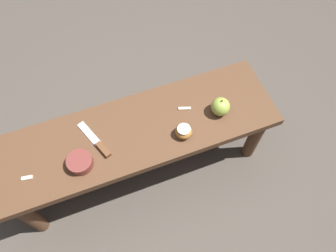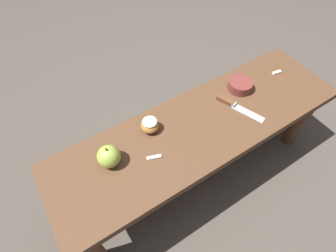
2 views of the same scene
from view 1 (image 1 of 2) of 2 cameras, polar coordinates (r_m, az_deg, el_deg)
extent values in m
plane|color=#4C443D|center=(1.87, -4.34, -6.90)|extent=(8.00, 8.00, 0.00)
cube|color=brown|center=(1.50, -5.37, -1.03)|extent=(1.30, 0.38, 0.04)
cylinder|color=brown|center=(1.70, -23.05, -14.23)|extent=(0.07, 0.07, 0.39)
cylinder|color=brown|center=(1.78, 14.88, -1.77)|extent=(0.07, 0.07, 0.39)
cylinder|color=brown|center=(1.81, -24.27, -6.54)|extent=(0.07, 0.07, 0.39)
cylinder|color=brown|center=(1.88, 11.24, 4.82)|extent=(0.07, 0.07, 0.39)
cube|color=#B7BABF|center=(1.51, -13.61, -1.25)|extent=(0.08, 0.14, 0.00)
cube|color=#B7BABF|center=(1.47, -12.12, -2.95)|extent=(0.03, 0.02, 0.02)
cube|color=brown|center=(1.45, -11.19, -4.03)|extent=(0.05, 0.08, 0.02)
sphere|color=#9EB747|center=(1.50, 9.13, 3.34)|extent=(0.09, 0.09, 0.09)
cylinder|color=#4C3319|center=(1.47, 9.38, 4.31)|extent=(0.01, 0.01, 0.02)
ellipsoid|color=#B27233|center=(1.44, 2.75, -0.96)|extent=(0.07, 0.07, 0.05)
cylinder|color=white|center=(1.42, 2.79, -0.49)|extent=(0.06, 0.06, 0.00)
cube|color=white|center=(1.50, -23.35, -8.30)|extent=(0.05, 0.02, 0.01)
cube|color=white|center=(1.53, 2.89, 3.06)|extent=(0.06, 0.03, 0.01)
cylinder|color=brown|center=(1.43, -15.07, -6.11)|extent=(0.11, 0.11, 0.04)
camera|label=2|loc=(1.38, 7.18, 42.45)|focal=28.00mm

